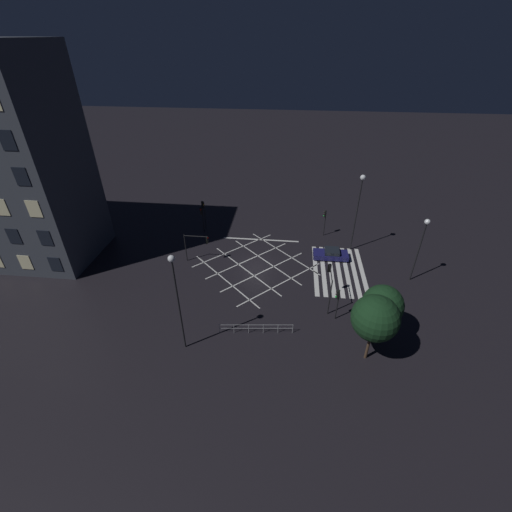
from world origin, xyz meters
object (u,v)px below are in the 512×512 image
Objects in this scene: traffic_light_ne_main at (203,212)px; street_tree_far at (375,318)px; traffic_light_ne_cross at (203,210)px; waiting_car at (331,254)px; street_lamp_west at (360,195)px; traffic_light_se_cross at (325,218)px; traffic_light_sw_main at (330,279)px; street_lamp_east at (423,235)px; street_tree_near at (383,305)px; street_lamp_far at (176,285)px; traffic_light_median_north at (198,242)px; traffic_light_sw_cross at (337,299)px.

street_tree_far reaches higher than traffic_light_ne_main.
traffic_light_ne_cross is 1.08× the size of waiting_car.
street_lamp_west is at bearing -2.91° from street_tree_far.
traffic_light_se_cross is at bearing 2.23° from traffic_light_ne_cross.
street_lamp_west is at bearing -138.80° from waiting_car.
traffic_light_sw_main is at bearing 22.66° from street_tree_far.
street_lamp_east reaches higher than traffic_light_ne_main.
street_tree_near is 13.51m from waiting_car.
traffic_light_ne_cross is 1.13× the size of traffic_light_ne_main.
traffic_light_ne_main is at bearing 8.77° from street_lamp_far.
traffic_light_sw_main is 16.11m from traffic_light_median_north.
waiting_car is at bearing -16.54° from traffic_light_ne_cross.
traffic_light_sw_cross is at bearing -69.47° from street_lamp_far.
street_lamp_east is (7.30, -9.05, 3.25)m from traffic_light_sw_cross.
street_lamp_west is at bearing 14.35° from traffic_light_median_north.
street_tree_far is (-20.43, -18.87, 1.31)m from traffic_light_ne_cross.
traffic_light_sw_main is at bearing 117.55° from street_lamp_east.
traffic_light_sw_main is at bearing 43.91° from street_tree_near.
traffic_light_sw_main is at bearing 83.15° from waiting_car.
traffic_light_median_north is 0.86× the size of waiting_car.
street_tree_near is 1.31× the size of waiting_car.
street_lamp_west is 18.02m from street_tree_far.
street_lamp_west is at bearing 135.27° from traffic_light_se_cross.
traffic_light_median_north is 0.97× the size of traffic_light_se_cross.
street_tree_far is (0.47, -15.69, -2.33)m from street_lamp_far.
street_tree_far reaches higher than traffic_light_median_north.
traffic_light_ne_cross reaches higher than waiting_car.
street_lamp_east is 13.73m from street_tree_far.
street_lamp_far is (-12.33, 22.49, 1.11)m from street_lamp_east.
traffic_light_sw_cross is 0.64× the size of street_tree_near.
street_lamp_far is at bearing 8.77° from traffic_light_ne_main.
street_lamp_west is (-2.67, -19.77, 4.27)m from traffic_light_ne_cross.
traffic_light_ne_cross is 1.22× the size of traffic_light_se_cross.
traffic_light_se_cross is (14.23, -0.41, -0.37)m from traffic_light_sw_main.
street_tree_far is at bearing -36.22° from traffic_light_median_north.
waiting_car is at bearing 67.91° from street_lamp_east.
street_lamp_west reaches higher than traffic_light_sw_cross.
street_lamp_far is 1.74× the size of street_tree_near.
traffic_light_sw_cross is 14.99m from street_lamp_far.
street_tree_far is at bearing -47.27° from traffic_light_ne_cross.
traffic_light_sw_cross is at bearing -43.68° from traffic_light_ne_cross.
street_lamp_far is (-18.22, 16.59, -0.64)m from street_lamp_west.
street_tree_far reaches higher than traffic_light_se_cross.
traffic_light_ne_cross is at bearing -16.54° from waiting_car.
street_lamp_far is (-13.45, -2.04, 4.19)m from traffic_light_median_north.
traffic_light_median_north is 1.03× the size of traffic_light_sw_cross.
street_lamp_west is (-3.31, -3.34, 4.83)m from traffic_light_se_cross.
street_lamp_east is at bearing 71.51° from traffic_light_ne_main.
street_lamp_west is at bearing 82.21° from traffic_light_ne_main.
traffic_light_ne_cross is at bearing 71.55° from street_lamp_east.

